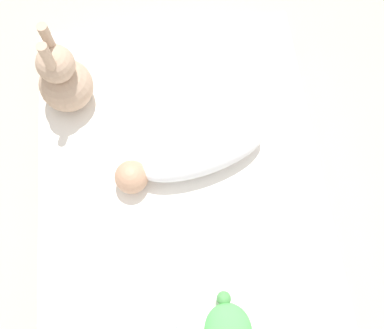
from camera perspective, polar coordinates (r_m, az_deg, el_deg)
ground_plane at (r=1.72m, az=-1.21°, el=-4.40°), size 12.00×12.00×0.00m
bed_mattress at (r=1.62m, az=-1.29°, el=-3.32°), size 1.30×0.96×0.22m
swaddled_baby at (r=1.48m, az=0.14°, el=1.17°), size 0.25×0.53×0.12m
pillow at (r=1.40m, az=-10.34°, el=-17.39°), size 0.37×0.38×0.11m
bunny_plush at (r=1.59m, az=-15.98°, el=10.29°), size 0.18×0.18×0.37m
turtle_plush at (r=1.40m, az=4.59°, el=-20.05°), size 0.19×0.14×0.08m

